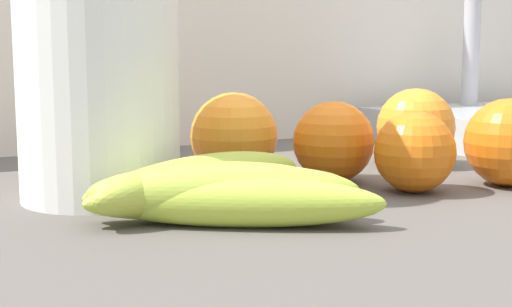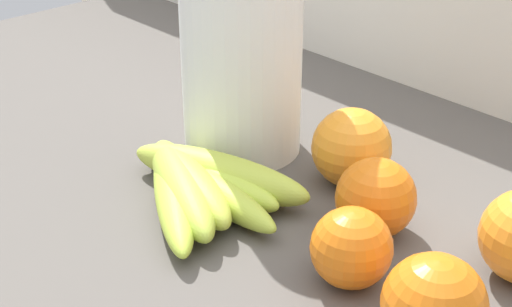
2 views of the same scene
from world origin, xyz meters
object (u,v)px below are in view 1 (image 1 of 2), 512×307
(banana_bunch, at_px, (218,191))
(orange_center, at_px, (509,142))
(orange_front, at_px, (416,127))
(orange_back_right, at_px, (234,136))
(paper_towel_roll, at_px, (97,19))
(orange_right, at_px, (415,152))
(orange_back_left, at_px, (333,142))

(banana_bunch, height_order, orange_center, orange_center)
(orange_front, bearing_deg, orange_back_right, 176.11)
(banana_bunch, xyz_separation_m, orange_center, (0.28, -0.00, 0.02))
(orange_center, bearing_deg, paper_towel_roll, 161.22)
(orange_center, bearing_deg, orange_right, 170.05)
(orange_front, distance_m, orange_center, 0.13)
(orange_back_left, distance_m, orange_back_right, 0.09)
(banana_bunch, distance_m, orange_right, 0.19)
(orange_back_right, relative_size, paper_towel_roll, 0.26)
(orange_front, bearing_deg, banana_bunch, -156.43)
(orange_back_right, distance_m, orange_center, 0.25)
(orange_center, distance_m, paper_towel_roll, 0.37)
(orange_back_left, bearing_deg, banana_bunch, -151.46)
(orange_front, xyz_separation_m, paper_towel_roll, (-0.34, -0.01, 0.10))
(orange_back_left, bearing_deg, orange_back_right, 144.68)
(banana_bunch, xyz_separation_m, paper_towel_roll, (-0.05, 0.11, 0.13))
(orange_right, relative_size, orange_back_right, 0.85)
(banana_bunch, relative_size, orange_right, 3.04)
(orange_back_right, bearing_deg, orange_right, -49.04)
(orange_center, height_order, paper_towel_roll, paper_towel_roll)
(orange_center, relative_size, paper_towel_roll, 0.25)
(orange_center, bearing_deg, orange_front, 89.22)
(banana_bunch, bearing_deg, orange_right, 3.48)
(orange_front, bearing_deg, orange_right, -130.13)
(paper_towel_roll, bearing_deg, banana_bunch, -63.58)
(orange_back_left, distance_m, orange_front, 0.14)
(orange_front, distance_m, orange_back_right, 0.21)
(orange_front, bearing_deg, paper_towel_roll, -177.60)
(orange_right, distance_m, orange_back_right, 0.17)
(banana_bunch, distance_m, orange_back_left, 0.18)
(orange_right, height_order, orange_front, orange_front)
(orange_back_right, xyz_separation_m, orange_center, (0.20, -0.14, -0.00))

